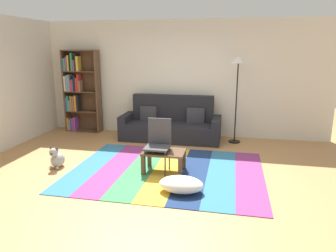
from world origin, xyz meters
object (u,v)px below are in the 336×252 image
standing_lamp (238,71)px  folding_chair (159,140)px  coffee_table (164,155)px  pouf (181,184)px  tv_remote (160,151)px  couch (171,125)px  bookshelf (78,90)px  dog (57,159)px

standing_lamp → folding_chair: standing_lamp is taller
coffee_table → pouf: coffee_table is taller
tv_remote → folding_chair: bearing=79.8°
folding_chair → standing_lamp: bearing=67.9°
couch → bookshelf: 2.54m
pouf → standing_lamp: 3.21m
couch → pouf: size_ratio=3.47×
standing_lamp → tv_remote: bearing=-120.2°
couch → tv_remote: size_ratio=15.07×
bookshelf → folding_chair: bookshelf is taller
pouf → folding_chair: folding_chair is taller
coffee_table → folding_chair: bearing=153.6°
couch → coffee_table: (0.28, -1.99, -0.03)m
coffee_table → dog: size_ratio=1.76×
pouf → dog: size_ratio=1.64×
couch → tv_remote: bearing=-83.9°
coffee_table → pouf: (0.42, -0.72, -0.18)m
coffee_table → dog: dog is taller
tv_remote → pouf: bearing=-86.4°
standing_lamp → folding_chair: (-1.27, -1.98, -1.04)m
standing_lamp → couch: bearing=-178.1°
coffee_table → couch: bearing=97.9°
standing_lamp → coffee_table: bearing=-119.8°
bookshelf → coffee_table: (2.70, -2.27, -0.74)m
folding_chair → couch: bearing=105.6°
coffee_table → pouf: bearing=-60.1°
pouf → bookshelf: bearing=136.1°
couch → tv_remote: couch is taller
couch → standing_lamp: 1.90m
bookshelf → folding_chair: 3.45m
pouf → standing_lamp: bearing=74.7°
standing_lamp → dog: bearing=-144.1°
bookshelf → pouf: (3.12, -3.00, -0.92)m
couch → dog: bearing=-126.7°
bookshelf → folding_chair: (2.60, -2.22, -0.51)m
pouf → folding_chair: size_ratio=0.72×
couch → bookshelf: (-2.43, 0.28, 0.70)m
couch → folding_chair: (0.17, -1.94, 0.20)m
bookshelf → standing_lamp: size_ratio=1.07×
pouf → tv_remote: (-0.47, 0.66, 0.26)m
coffee_table → tv_remote: size_ratio=4.67×
dog → folding_chair: folding_chair is taller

